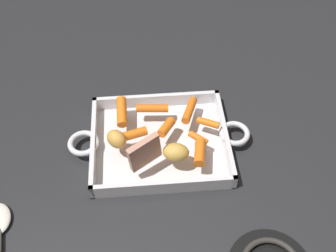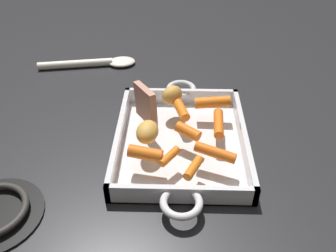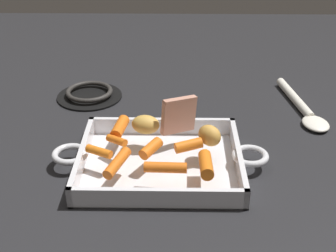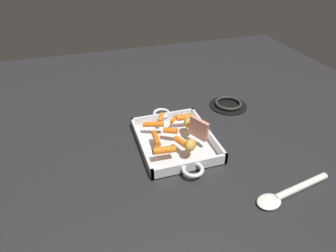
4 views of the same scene
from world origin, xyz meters
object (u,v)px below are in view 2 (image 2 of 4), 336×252
at_px(baby_carrot_southwest, 170,156).
at_px(serving_spoon, 96,63).
at_px(baby_carrot_southeast, 219,123).
at_px(potato_corner, 147,132).
at_px(baby_carrot_long, 145,153).
at_px(potato_halved, 172,95).
at_px(roast_slice_thin, 146,104).
at_px(baby_carrot_northwest, 194,168).
at_px(baby_carrot_center_left, 188,131).
at_px(baby_carrot_center_right, 183,110).
at_px(baby_carrot_short, 213,102).
at_px(roasting_dish, 181,141).
at_px(baby_carrot_northeast, 215,152).

height_order(baby_carrot_southwest, serving_spoon, baby_carrot_southwest).
relative_size(baby_carrot_southeast, baby_carrot_southwest, 1.66).
bearing_deg(baby_carrot_southwest, serving_spoon, -152.73).
distance_m(potato_corner, serving_spoon, 0.38).
bearing_deg(serving_spoon, baby_carrot_long, -76.91).
xyz_separation_m(baby_carrot_southwest, serving_spoon, (-0.39, -0.20, -0.04)).
distance_m(baby_carrot_southeast, potato_halved, 0.12).
height_order(baby_carrot_southeast, potato_corner, potato_corner).
distance_m(roast_slice_thin, baby_carrot_long, 0.11).
relative_size(roast_slice_thin, potato_halved, 1.51).
xyz_separation_m(baby_carrot_northwest, baby_carrot_center_left, (-0.09, -0.01, 0.00)).
bearing_deg(baby_carrot_center_right, baby_carrot_center_left, 7.29).
bearing_deg(potato_corner, baby_carrot_southwest, 38.69).
distance_m(baby_carrot_center_right, baby_carrot_short, 0.07).
relative_size(roasting_dish, potato_corner, 7.38).
bearing_deg(roast_slice_thin, baby_carrot_southwest, 23.01).
height_order(baby_carrot_northeast, baby_carrot_southeast, baby_carrot_northeast).
relative_size(baby_carrot_southwest, serving_spoon, 0.17).
height_order(baby_carrot_long, serving_spoon, baby_carrot_long).
relative_size(potato_corner, serving_spoon, 0.21).
bearing_deg(baby_carrot_northwest, serving_spoon, -150.03).
distance_m(potato_halved, serving_spoon, 0.30).
xyz_separation_m(baby_carrot_short, potato_halved, (-0.01, -0.08, 0.01)).
height_order(baby_carrot_long, potato_halved, potato_halved).
height_order(baby_carrot_northeast, baby_carrot_southwest, baby_carrot_northeast).
height_order(baby_carrot_center_right, serving_spoon, baby_carrot_center_right).
xyz_separation_m(roasting_dish, baby_carrot_northeast, (0.07, 0.06, 0.03)).
bearing_deg(serving_spoon, roast_slice_thin, -70.42).
height_order(baby_carrot_southwest, potato_halved, potato_halved).
relative_size(roasting_dish, baby_carrot_center_left, 8.36).
xyz_separation_m(baby_carrot_center_right, baby_carrot_long, (0.13, -0.06, 0.00)).
xyz_separation_m(roast_slice_thin, potato_halved, (-0.06, 0.05, -0.02)).
bearing_deg(potato_halved, baby_carrot_northeast, 25.38).
height_order(baby_carrot_northwest, baby_carrot_short, baby_carrot_short).
bearing_deg(baby_carrot_center_right, baby_carrot_northeast, 23.86).
xyz_separation_m(baby_carrot_center_left, baby_carrot_short, (-0.09, 0.05, 0.00)).
bearing_deg(baby_carrot_short, potato_corner, -48.90).
bearing_deg(potato_corner, roast_slice_thin, -173.20).
distance_m(baby_carrot_northeast, baby_carrot_long, 0.12).
bearing_deg(serving_spoon, potato_halved, -56.93).
height_order(baby_carrot_short, serving_spoon, baby_carrot_short).
bearing_deg(baby_carrot_northeast, baby_carrot_long, -86.26).
relative_size(baby_carrot_center_left, serving_spoon, 0.19).
bearing_deg(roasting_dish, baby_carrot_short, 141.50).
relative_size(baby_carrot_center_right, baby_carrot_long, 0.85).
bearing_deg(baby_carrot_short, roasting_dish, -38.50).
bearing_deg(potato_corner, roasting_dish, 115.43).
relative_size(roast_slice_thin, baby_carrot_center_left, 1.47).
height_order(baby_carrot_center_left, potato_halved, potato_halved).
distance_m(baby_carrot_northeast, potato_corner, 0.13).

